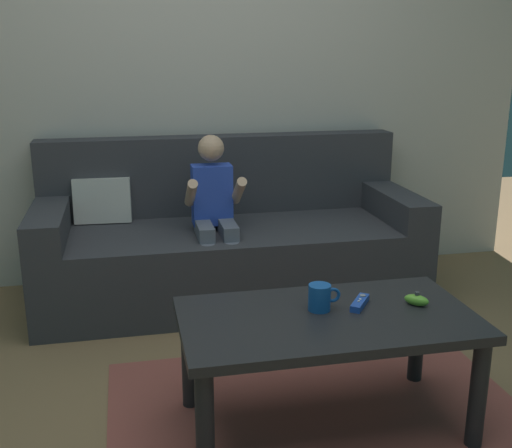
{
  "coord_description": "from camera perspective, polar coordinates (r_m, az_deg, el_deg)",
  "views": [
    {
      "loc": [
        -0.41,
        -1.81,
        1.34
      ],
      "look_at": [
        0.14,
        0.77,
        0.59
      ],
      "focal_mm": 43.53,
      "sensor_mm": 36.0,
      "label": 1
    }
  ],
  "objects": [
    {
      "name": "person_seated_on_couch",
      "position": [
        3.2,
        -3.84,
        1.12
      ],
      "size": [
        0.29,
        0.36,
        0.91
      ],
      "color": "slate",
      "rests_on": "ground"
    },
    {
      "name": "coffee_mug",
      "position": [
        2.23,
        5.92,
        -6.72
      ],
      "size": [
        0.12,
        0.08,
        0.09
      ],
      "color": "#1959B2",
      "rests_on": "coffee_table"
    },
    {
      "name": "nunchuk_lime",
      "position": [
        2.34,
        14.53,
        -6.77
      ],
      "size": [
        0.1,
        0.09,
        0.05
      ],
      "color": "#72C638",
      "rests_on": "coffee_table"
    },
    {
      "name": "couch",
      "position": [
        3.45,
        -2.61,
        -1.77
      ],
      "size": [
        2.05,
        0.8,
        0.86
      ],
      "color": "#38383D",
      "rests_on": "ground"
    },
    {
      "name": "wall_back",
      "position": [
        3.66,
        -5.79,
        14.4
      ],
      "size": [
        4.06,
        0.05,
        2.5
      ],
      "primitive_type": "cube",
      "color": "beige",
      "rests_on": "ground"
    },
    {
      "name": "coffee_table",
      "position": [
        2.24,
        6.57,
        -9.85
      ],
      "size": [
        1.04,
        0.56,
        0.44
      ],
      "color": "#232326",
      "rests_on": "ground"
    },
    {
      "name": "area_rug",
      "position": [
        2.42,
        6.28,
        -17.71
      ],
      "size": [
        1.57,
        1.23,
        0.01
      ],
      "primitive_type": "cube",
      "color": "#9E4C42",
      "rests_on": "ground"
    },
    {
      "name": "game_remote_blue_near_edge",
      "position": [
        2.3,
        9.52,
        -7.15
      ],
      "size": [
        0.11,
        0.13,
        0.03
      ],
      "color": "blue",
      "rests_on": "coffee_table"
    }
  ]
}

